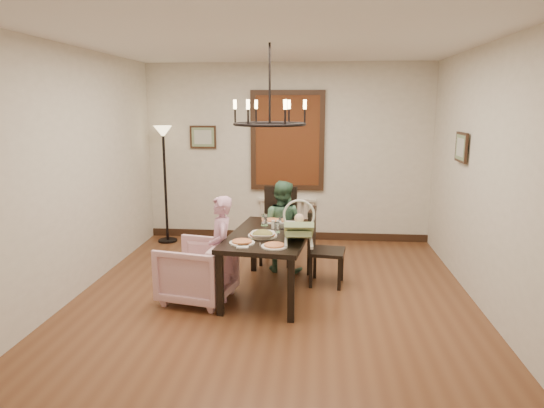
% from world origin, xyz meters
% --- Properties ---
extents(room_shell, '(4.51, 5.00, 2.81)m').
position_xyz_m(room_shell, '(0.00, 0.37, 1.40)').
color(room_shell, brown).
rests_on(room_shell, ground).
extents(dining_table, '(1.04, 1.63, 0.72)m').
position_xyz_m(dining_table, '(-0.05, 0.14, 0.64)').
color(dining_table, black).
rests_on(dining_table, room_shell).
extents(chair_far, '(0.52, 0.52, 1.05)m').
position_xyz_m(chair_far, '(-0.06, 1.26, 0.53)').
color(chair_far, black).
rests_on(chair_far, room_shell).
extents(chair_right, '(0.47, 0.47, 0.94)m').
position_xyz_m(chair_right, '(0.61, 0.49, 0.47)').
color(chair_right, black).
rests_on(chair_right, room_shell).
extents(armchair, '(0.88, 0.86, 0.67)m').
position_xyz_m(armchair, '(-0.84, -0.14, 0.34)').
color(armchair, '#DBA7BC').
rests_on(armchair, room_shell).
extents(elderly_woman, '(0.32, 0.41, 0.98)m').
position_xyz_m(elderly_woman, '(-0.57, -0.09, 0.49)').
color(elderly_woman, '#CA8EAC').
rests_on(elderly_woman, room_shell).
extents(seated_man, '(0.56, 0.49, 1.00)m').
position_xyz_m(seated_man, '(0.02, 0.94, 0.50)').
color(seated_man, '#406B4F').
rests_on(seated_man, room_shell).
extents(baby_bouncer, '(0.39, 0.50, 0.32)m').
position_xyz_m(baby_bouncer, '(0.29, -0.23, 0.88)').
color(baby_bouncer, '#ACCE8E').
rests_on(baby_bouncer, dining_table).
extents(salad_bowl, '(0.32, 0.32, 0.08)m').
position_xyz_m(salad_bowl, '(-0.11, -0.08, 0.76)').
color(salad_bowl, white).
rests_on(salad_bowl, dining_table).
extents(pizza_platter, '(0.32, 0.32, 0.04)m').
position_xyz_m(pizza_platter, '(-0.12, -0.01, 0.74)').
color(pizza_platter, tan).
rests_on(pizza_platter, dining_table).
extents(drinking_glass, '(0.06, 0.06, 0.13)m').
position_xyz_m(drinking_glass, '(0.03, 0.11, 0.79)').
color(drinking_glass, silver).
rests_on(drinking_glass, dining_table).
extents(window_blinds, '(1.00, 0.03, 1.40)m').
position_xyz_m(window_blinds, '(0.00, 2.46, 1.60)').
color(window_blinds, '#5C3612').
rests_on(window_blinds, room_shell).
extents(radiator, '(0.92, 0.12, 0.62)m').
position_xyz_m(radiator, '(0.00, 2.48, 0.35)').
color(radiator, silver).
rests_on(radiator, room_shell).
extents(picture_back, '(0.42, 0.03, 0.36)m').
position_xyz_m(picture_back, '(-1.35, 2.47, 1.65)').
color(picture_back, black).
rests_on(picture_back, room_shell).
extents(picture_right, '(0.03, 0.42, 0.36)m').
position_xyz_m(picture_right, '(2.21, 0.90, 1.65)').
color(picture_right, black).
rests_on(picture_right, room_shell).
extents(floor_lamp, '(0.30, 0.30, 1.80)m').
position_xyz_m(floor_lamp, '(-1.90, 2.15, 0.90)').
color(floor_lamp, black).
rests_on(floor_lamp, room_shell).
extents(chandelier, '(0.80, 0.80, 0.04)m').
position_xyz_m(chandelier, '(-0.05, 0.14, 1.95)').
color(chandelier, black).
rests_on(chandelier, room_shell).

